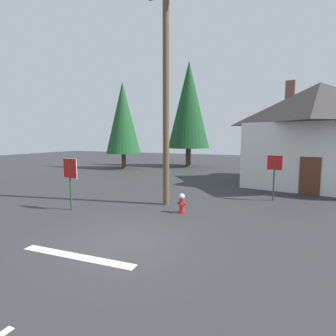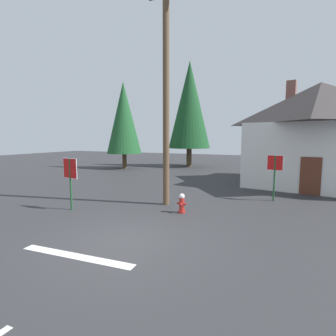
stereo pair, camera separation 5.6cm
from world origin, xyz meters
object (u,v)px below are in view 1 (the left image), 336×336
at_px(utility_pole, 166,93).
at_px(stop_sign_near, 70,173).
at_px(house, 317,133).
at_px(fire_hydrant, 182,203).
at_px(pine_tree_mid_left, 123,118).
at_px(pine_tree_tall_left, 189,105).
at_px(stop_sign_far, 274,168).

bearing_deg(utility_pole, stop_sign_near, -143.17).
bearing_deg(utility_pole, house, 51.92).
height_order(fire_hydrant, pine_tree_mid_left, pine_tree_mid_left).
xyz_separation_m(utility_pole, pine_tree_tall_left, (-4.48, 15.33, 1.36)).
relative_size(utility_pole, pine_tree_tall_left, 0.89).
bearing_deg(stop_sign_far, pine_tree_mid_left, 149.41).
relative_size(stop_sign_far, pine_tree_mid_left, 0.27).
bearing_deg(house, fire_hydrant, -120.20).
xyz_separation_m(utility_pole, pine_tree_mid_left, (-9.57, 10.98, -0.07)).
relative_size(utility_pole, stop_sign_far, 4.33).
bearing_deg(stop_sign_near, pine_tree_mid_left, 115.24).
bearing_deg(house, utility_pole, -128.08).
relative_size(utility_pole, pine_tree_mid_left, 1.15).
height_order(stop_sign_near, utility_pole, utility_pole).
distance_m(stop_sign_near, fire_hydrant, 4.77).
bearing_deg(house, pine_tree_mid_left, 170.83).
distance_m(stop_sign_near, pine_tree_mid_left, 15.19).
height_order(stop_sign_near, stop_sign_far, stop_sign_far).
relative_size(stop_sign_far, pine_tree_tall_left, 0.20).
bearing_deg(stop_sign_far, stop_sign_near, -145.93).
bearing_deg(stop_sign_far, pine_tree_tall_left, 125.13).
relative_size(pine_tree_tall_left, pine_tree_mid_left, 1.29).
relative_size(stop_sign_near, house, 0.24).
xyz_separation_m(stop_sign_near, stop_sign_far, (7.63, 5.16, 0.01)).
bearing_deg(fire_hydrant, stop_sign_near, -161.31).
relative_size(utility_pole, house, 1.05).
xyz_separation_m(stop_sign_near, utility_pole, (3.25, 2.43, 3.38)).
xyz_separation_m(fire_hydrant, house, (5.43, 9.32, 2.92)).
distance_m(utility_pole, pine_tree_mid_left, 14.56).
distance_m(fire_hydrant, house, 11.18).
relative_size(stop_sign_near, fire_hydrant, 2.76).
distance_m(stop_sign_far, house, 6.30).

